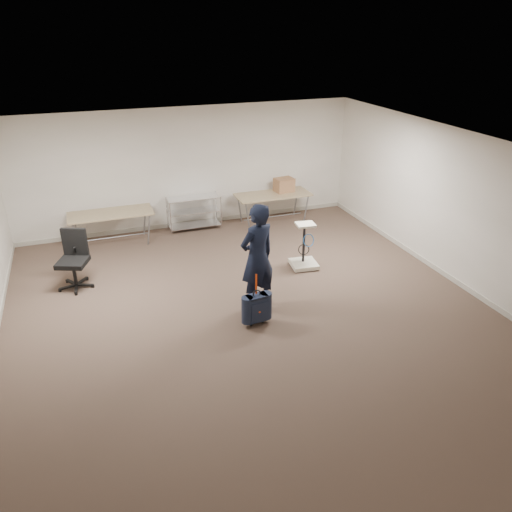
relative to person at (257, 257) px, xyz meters
name	(u,v)px	position (x,y,z in m)	size (l,w,h in m)	color
ground	(254,318)	(-0.18, -0.34, -0.94)	(9.00, 9.00, 0.00)	#48382C
room_shell	(230,279)	(-0.18, 1.04, -0.89)	(8.00, 9.00, 9.00)	beige
folding_table_left	(111,215)	(-2.08, 3.61, -0.26)	(1.80, 0.75, 0.73)	#95805B
folding_table_right	(273,196)	(1.72, 3.61, -0.26)	(1.80, 0.75, 0.73)	#95805B
wire_shelf	(194,211)	(-0.18, 3.86, -0.50)	(1.22, 0.47, 0.80)	silver
person	(257,257)	(0.00, 0.00, 0.00)	(0.68, 0.45, 1.88)	black
suitcase	(257,308)	(-0.21, -0.55, -0.63)	(0.35, 0.23, 0.92)	#161D33
office_chair	(75,270)	(-2.92, 1.82, -0.61)	(0.66, 0.67, 1.09)	black
equipment_cart	(304,256)	(1.41, 1.11, -0.69)	(0.57, 0.57, 0.94)	beige
cardboard_box	(284,185)	(2.04, 3.70, -0.04)	(0.44, 0.33, 0.33)	#8E5C42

